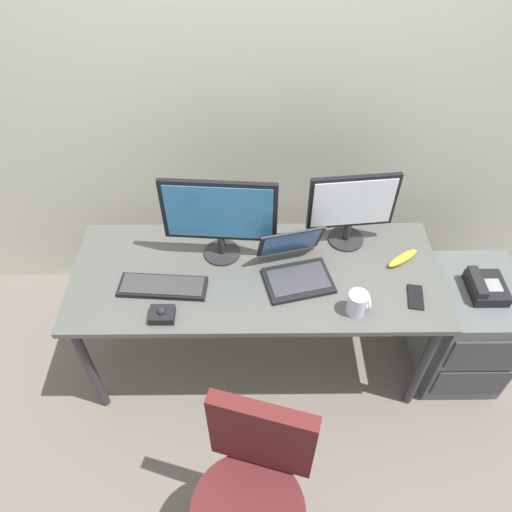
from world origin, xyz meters
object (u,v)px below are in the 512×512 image
Objects in this scene: monitor_side at (352,207)px; cell_phone at (416,297)px; trackball_mouse at (162,314)px; coffee_mug at (358,303)px; desk_phone at (485,287)px; keyboard at (163,286)px; file_cabinet at (463,327)px; laptop at (295,266)px; monitor_main at (219,215)px; office_chair at (252,501)px; banana at (403,258)px.

monitor_side is 3.01× the size of cell_phone.
trackball_mouse is 0.95× the size of coffee_mug.
desk_phone is 0.76m from monitor_side.
cell_phone is (1.17, -0.07, -0.01)m from keyboard.
monitor_side reaches higher than cell_phone.
laptop is at bearing 178.03° from file_cabinet.
cell_phone is at bearing -3.26° from keyboard.
monitor_main is 0.52m from trackball_mouse.
desk_phone is 1.41× the size of cell_phone.
coffee_mug is (-0.66, -0.18, 0.11)m from desk_phone.
office_chair is at bearing -123.84° from coffee_mug.
keyboard is 2.95× the size of cell_phone.
office_chair reaches higher than banana.
monitor_main is at bearing -171.78° from monitor_side.
laptop is 0.66m from trackball_mouse.
monitor_main is at bearing 149.52° from coffee_mug.
file_cabinet is at bearing -1.97° from laptop.
laptop is 3.21× the size of coffee_mug.
office_chair is 1.29m from banana.
file_cabinet is at bearing 2.01° from keyboard.
trackball_mouse is at bearing -122.56° from monitor_main.
trackball_mouse reaches higher than keyboard.
trackball_mouse is 1.16m from cell_phone.
trackball_mouse is at bearing -163.73° from banana.
office_chair is at bearing -112.78° from monitor_side.
keyboard is 2.20× the size of banana.
office_chair is 8.20× the size of coffee_mug.
banana is (-0.40, 0.11, 0.43)m from file_cabinet.
laptop is at bearing 22.85° from trackball_mouse.
keyboard reaches higher than desk_phone.
banana is (0.74, 1.01, 0.32)m from office_chair.
file_cabinet is 1.46m from office_chair.
office_chair is 1.77× the size of monitor_main.
file_cabinet is 0.58m from cell_phone.
file_cabinet is at bearing -7.41° from monitor_main.
coffee_mug is at bearing -131.87° from banana.
trackball_mouse is (-1.54, -0.22, 0.44)m from file_cabinet.
file_cabinet is 4.59× the size of cell_phone.
monitor_side is at bearing 19.21° from keyboard.
coffee_mug is 0.41m from banana.
office_chair reaches higher than keyboard.
office_chair is 6.71× the size of cell_phone.
banana is at bearing 164.59° from file_cabinet.
banana is at bearing 48.13° from coffee_mug.
monitor_main is at bearing 39.64° from keyboard.
coffee_mug is (0.87, 0.03, 0.04)m from trackball_mouse.
monitor_main is (-1.29, 0.17, 0.67)m from file_cabinet.
desk_phone is 1.05× the size of banana.
cell_phone is (0.29, 0.07, -0.05)m from coffee_mug.
file_cabinet is 1.56× the size of keyboard.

